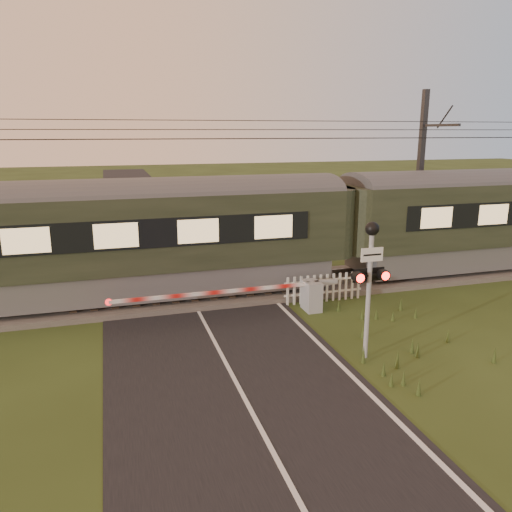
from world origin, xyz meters
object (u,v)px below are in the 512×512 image
object	(u,v)px
train	(340,226)
picket_fence	(324,288)
catenary_mast	(421,175)
boom_gate	(299,295)
crossing_signal	(370,266)

from	to	relation	value
train	picket_fence	distance (m)	2.97
catenary_mast	boom_gate	bearing A→B (deg)	-147.63
boom_gate	picket_fence	size ratio (longest dim) A/B	2.56
crossing_signal	boom_gate	bearing A→B (deg)	96.32
boom_gate	train	bearing A→B (deg)	43.95
train	picket_fence	bearing A→B (deg)	-127.83
train	picket_fence	xyz separation A→B (m)	(-1.47, -1.89, -1.75)
catenary_mast	train	bearing A→B (deg)	-155.48
boom_gate	catenary_mast	xyz separation A→B (m)	(7.53, 4.77, 3.32)
train	boom_gate	bearing A→B (deg)	-136.05
train	catenary_mast	bearing A→B (deg)	24.52
crossing_signal	train	bearing A→B (deg)	70.37
crossing_signal	picket_fence	bearing A→B (deg)	80.14
train	boom_gate	size ratio (longest dim) A/B	5.70
boom_gate	crossing_signal	xyz separation A→B (m)	(0.41, -3.70, 1.91)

